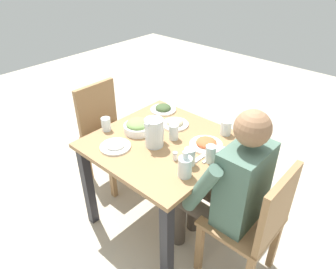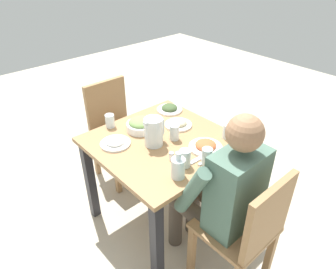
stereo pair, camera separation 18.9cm
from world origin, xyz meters
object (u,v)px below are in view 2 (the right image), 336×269
(water_glass_far_left, at_px, (174,132))
(water_pitcher, at_px, (154,132))
(diner_near, at_px, (222,191))
(plate_dolmas, at_px, (169,108))
(water_glass_near_left, at_px, (110,121))
(plate_yoghurt, at_px, (115,142))
(water_glass_center, at_px, (185,158))
(oil_carafe, at_px, (178,169))
(plate_rice_curry, at_px, (206,146))
(chair_near, at_px, (248,229))
(chair_far, at_px, (114,125))
(water_glass_near_right, at_px, (228,131))
(water_glass_by_pitcher, at_px, (207,157))
(salad_bowl, at_px, (140,125))
(salt_shaker, at_px, (171,156))
(dining_table, at_px, (163,156))
(plate_beans, at_px, (178,124))

(water_glass_far_left, bearing_deg, water_pitcher, 163.20)
(diner_near, xyz_separation_m, plate_dolmas, (0.33, 0.81, 0.10))
(water_pitcher, relative_size, water_glass_near_left, 2.01)
(diner_near, bearing_deg, water_glass_far_left, 80.90)
(plate_yoghurt, xyz_separation_m, water_glass_center, (0.18, -0.46, 0.04))
(diner_near, distance_m, oil_carafe, 0.29)
(oil_carafe, bearing_deg, plate_rice_curry, 15.01)
(chair_near, distance_m, oil_carafe, 0.51)
(oil_carafe, bearing_deg, water_glass_near_left, 88.45)
(plate_rice_curry, bearing_deg, chair_far, 94.34)
(water_glass_near_right, bearing_deg, chair_far, 105.71)
(plate_yoghurt, xyz_separation_m, water_glass_by_pitcher, (0.29, -0.54, 0.04))
(water_glass_near_right, bearing_deg, water_pitcher, 147.44)
(water_glass_far_left, xyz_separation_m, oil_carafe, (-0.25, -0.30, 0.00))
(water_glass_by_pitcher, bearing_deg, salad_bowl, 95.26)
(plate_rice_curry, relative_size, oil_carafe, 1.31)
(chair_near, height_order, plate_dolmas, chair_near)
(water_glass_center, height_order, salt_shaker, water_glass_center)
(dining_table, xyz_separation_m, water_glass_by_pitcher, (0.03, -0.36, 0.18))
(chair_near, distance_m, diner_near, 0.25)
(plate_yoghurt, xyz_separation_m, plate_dolmas, (0.58, 0.12, 0.00))
(diner_near, bearing_deg, plate_rice_curry, 60.63)
(water_glass_near_left, distance_m, water_glass_by_pitcher, 0.77)
(plate_rice_curry, xyz_separation_m, water_glass_by_pitcher, (-0.12, -0.12, 0.04))
(plate_yoghurt, distance_m, water_glass_near_right, 0.75)
(water_pitcher, distance_m, salt_shaker, 0.22)
(dining_table, xyz_separation_m, chair_near, (-0.01, -0.73, -0.11))
(salad_bowl, bearing_deg, water_pitcher, -102.53)
(plate_dolmas, distance_m, water_glass_near_right, 0.55)
(dining_table, relative_size, water_glass_center, 7.95)
(diner_near, distance_m, salt_shaker, 0.36)
(plate_beans, relative_size, water_glass_near_right, 1.93)
(diner_near, bearing_deg, water_glass_near_right, 35.91)
(salt_shaker, bearing_deg, water_glass_by_pitcher, -52.57)
(salad_bowl, distance_m, plate_dolmas, 0.36)
(plate_rice_curry, relative_size, water_glass_far_left, 2.05)
(water_pitcher, distance_m, water_glass_near_left, 0.39)
(water_glass_far_left, bearing_deg, diner_near, -99.10)
(dining_table, height_order, chair_near, chair_near)
(chair_far, relative_size, diner_near, 0.75)
(water_glass_by_pitcher, bearing_deg, plate_beans, 67.15)
(plate_beans, distance_m, water_glass_by_pitcher, 0.48)
(salad_bowl, height_order, plate_dolmas, salad_bowl)
(plate_rice_curry, bearing_deg, water_glass_near_left, 115.66)
(plate_dolmas, bearing_deg, dining_table, -137.96)
(water_glass_near_right, height_order, salt_shaker, water_glass_near_right)
(dining_table, height_order, plate_beans, plate_beans)
(plate_beans, distance_m, water_glass_near_left, 0.49)
(water_glass_near_right, bearing_deg, dining_table, 143.12)
(dining_table, bearing_deg, chair_far, 84.32)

